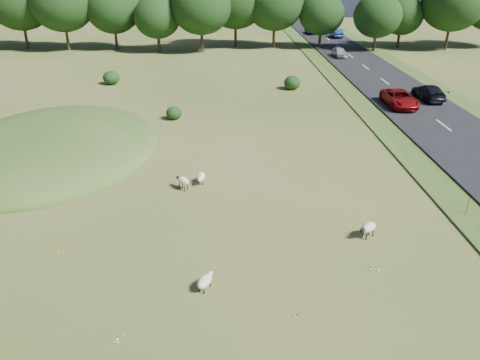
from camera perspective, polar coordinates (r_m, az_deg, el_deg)
name	(u,v)px	position (r m, az deg, el deg)	size (l,w,h in m)	color
ground	(212,116)	(43.74, -3.42, 7.76)	(160.00, 160.00, 0.00)	#3D5B1C
mound	(53,150)	(38.47, -21.84, 3.42)	(16.00, 20.00, 4.00)	#33561E
road	(390,86)	(56.59, 17.84, 10.80)	(8.00, 150.00, 0.25)	black
treeline	(208,6)	(77.45, -3.91, 20.38)	(96.28, 14.66, 11.70)	black
shrubs	(194,85)	(52.30, -5.64, 11.45)	(22.49, 15.08, 1.55)	black
marker_post	(468,207)	(29.19, 26.00, -2.96)	(0.06, 0.06, 1.20)	#D8590C
sheep_0	(368,228)	(25.20, 15.36, -5.62)	(1.16, 1.02, 0.85)	beige
sheep_1	(183,181)	(29.52, -6.97, -0.09)	(1.04, 1.14, 0.85)	beige
sheep_2	(201,177)	(30.28, -4.78, 0.36)	(0.63, 1.22, 0.69)	beige
sheep_3	(205,281)	(20.98, -4.29, -12.16)	(0.89, 1.21, 0.67)	beige
car_2	(400,98)	(48.32, 18.89, 9.39)	(2.51, 5.44, 1.51)	maroon
car_3	(337,33)	(90.88, 11.70, 17.12)	(1.53, 4.40, 1.45)	navy
car_4	(340,52)	(71.95, 12.05, 15.00)	(1.60, 3.97, 1.35)	#A9AAB0
car_5	(311,30)	(94.65, 8.70, 17.58)	(2.03, 4.41, 1.22)	navy
car_6	(429,92)	(51.82, 22.03, 9.90)	(2.05, 5.05, 1.47)	black
car_7	(325,26)	(101.55, 10.26, 18.00)	(1.79, 4.41, 1.28)	silver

